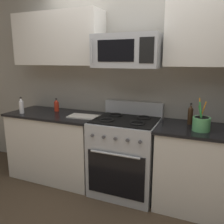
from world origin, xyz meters
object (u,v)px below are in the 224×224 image
(bottle_vinegar, at_px, (21,106))
(bottle_hot_sauce, at_px, (57,105))
(microwave, at_px, (128,51))
(cutting_board, at_px, (84,116))
(bottle_soy, at_px, (190,115))
(utensil_crock, at_px, (201,123))
(range_oven, at_px, (125,155))

(bottle_vinegar, height_order, bottle_hot_sauce, bottle_vinegar)
(microwave, height_order, cutting_board, microwave)
(cutting_board, bearing_deg, bottle_hot_sauce, 163.52)
(microwave, distance_m, cutting_board, 0.96)
(bottle_hot_sauce, bearing_deg, bottle_vinegar, -139.53)
(bottle_hot_sauce, bearing_deg, microwave, -4.87)
(bottle_vinegar, bearing_deg, bottle_soy, 8.14)
(microwave, xyz_separation_m, bottle_vinegar, (-1.41, -0.21, -0.69))
(utensil_crock, relative_size, bottle_vinegar, 1.53)
(bottle_hot_sauce, distance_m, bottle_soy, 1.78)
(range_oven, distance_m, utensil_crock, 0.98)
(cutting_board, bearing_deg, utensil_crock, -2.10)
(bottle_vinegar, bearing_deg, range_oven, 7.17)
(utensil_crock, height_order, bottle_hot_sauce, utensil_crock)
(utensil_crock, bearing_deg, microwave, 172.17)
(cutting_board, relative_size, bottle_vinegar, 1.78)
(bottle_hot_sauce, bearing_deg, cutting_board, -16.48)
(utensil_crock, xyz_separation_m, cutting_board, (-1.38, 0.05, -0.07))
(bottle_hot_sauce, bearing_deg, utensil_crock, -6.17)
(bottle_vinegar, relative_size, bottle_hot_sauce, 1.22)
(utensil_crock, height_order, bottle_soy, utensil_crock)
(utensil_crock, bearing_deg, cutting_board, 177.90)
(range_oven, relative_size, bottle_hot_sauce, 6.06)
(cutting_board, relative_size, bottle_hot_sauce, 2.17)
(range_oven, xyz_separation_m, microwave, (-0.00, 0.03, 1.23))
(bottle_vinegar, bearing_deg, utensil_crock, 2.32)
(cutting_board, bearing_deg, bottle_soy, 7.38)
(utensil_crock, height_order, cutting_board, utensil_crock)
(microwave, xyz_separation_m, bottle_hot_sauce, (-1.07, 0.09, -0.71))
(cutting_board, xyz_separation_m, bottle_hot_sauce, (-0.52, 0.16, 0.07))
(range_oven, relative_size, bottle_soy, 4.59)
(cutting_board, distance_m, bottle_vinegar, 0.89)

